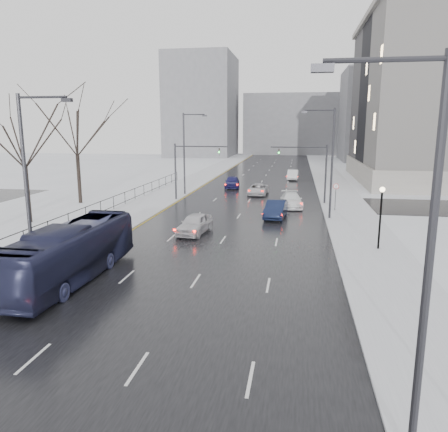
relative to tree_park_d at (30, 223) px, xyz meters
The scene contains 26 objects.
road 31.51m from the tree_park_d, 55.60° to the left, with size 16.00×150.00×0.04m, color black.
cross_road 22.65m from the tree_park_d, 38.19° to the left, with size 130.00×10.00×0.04m, color black.
sidewalk_left 27.01m from the tree_park_d, 74.32° to the left, with size 5.00×150.00×0.16m, color silver.
sidewalk_right 38.43m from the tree_park_d, 42.57° to the left, with size 5.00×150.00×0.16m, color silver.
park_strip 26.09m from the tree_park_d, 94.84° to the left, with size 14.00×150.00×0.12m, color white.
tree_park_d is the anchor object (origin of this frame).
tree_park_e 10.01m from the tree_park_d, 92.29° to the left, with size 9.45×9.45×13.50m, color black, non-canonical shape.
iron_fence 6.31m from the tree_park_d, 39.81° to the right, with size 0.06×70.00×1.30m.
streetlight_r_near 35.80m from the tree_park_d, 42.75° to the right, with size 2.95×0.25×10.00m.
streetlight_r_mid 27.24m from the tree_park_d, 13.01° to the left, with size 2.95×0.25×10.00m.
streetlight_l_near 17.90m from the tree_park_d, 55.47° to the right, with size 2.95×0.25×10.00m.
streetlight_l_far 21.17m from the tree_park_d, 61.85° to the left, with size 2.95×0.25×10.00m.
lamppost_r_mid 29.23m from the tree_park_d, ahead, with size 0.36×0.36×4.28m.
mast_signal_right 29.05m from the tree_park_d, 29.12° to the left, with size 6.10×0.33×6.50m.
mast_signal_left 17.96m from the tree_park_d, 53.20° to the left, with size 6.10×0.33×6.50m.
no_uturn_sign 28.88m from the tree_park_d, 20.32° to the left, with size 0.60×0.06×2.70m.
bldg_far_right 93.70m from the tree_park_d, 60.51° to the left, with size 24.00×20.00×22.00m, color slate.
bldg_far_left 92.17m from the tree_park_d, 92.64° to the left, with size 18.00×22.00×28.00m, color slate.
bldg_far_center 108.59m from the tree_park_d, 78.38° to the left, with size 30.00×18.00×18.00m, color slate.
bus 17.07m from the tree_park_d, 49.59° to the right, with size 2.63×11.22×3.13m, color #232645.
sedan_center_near 15.35m from the tree_park_d, ahead, with size 1.88×4.68×1.59m, color silver.
sedan_right_near 22.10m from the tree_park_d, 15.31° to the left, with size 1.72×4.93×1.62m, color #121B38.
sedan_right_cross 26.87m from the tree_park_d, 46.77° to the left, with size 2.26×4.90×1.36m, color silver.
sedan_right_far 25.45m from the tree_park_d, 27.09° to the left, with size 2.11×5.18×1.50m, color white.
sedan_center_far 28.96m from the tree_park_d, 60.39° to the left, with size 1.95×4.86×1.66m, color navy.
sedan_right_distant 42.66m from the tree_park_d, 58.20° to the left, with size 1.64×4.70×1.55m, color white.
Camera 1 is at (5.32, -0.28, 8.39)m, focal length 35.00 mm.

